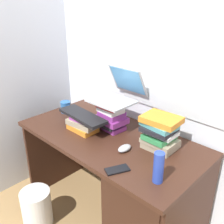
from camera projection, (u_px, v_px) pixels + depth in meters
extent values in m
plane|color=#9E7A4C|center=(110.00, 215.00, 2.16)|extent=(6.00, 6.00, 0.00)
cube|color=silver|center=(147.00, 48.00, 1.89)|extent=(6.00, 0.05, 2.60)
cube|color=silver|center=(178.00, 56.00, 1.70)|extent=(0.90, 0.01, 0.80)
cube|color=silver|center=(30.00, 40.00, 2.23)|extent=(0.05, 6.00, 2.60)
cube|color=#381E14|center=(110.00, 138.00, 1.87)|extent=(1.36, 0.68, 0.03)
cube|color=#381E14|center=(59.00, 148.00, 2.44)|extent=(0.02, 0.63, 0.71)
cube|color=#321B12|center=(155.00, 213.00, 1.71)|extent=(0.41, 0.58, 0.67)
cube|color=#8C338C|center=(111.00, 126.00, 1.96)|extent=(0.22, 0.15, 0.03)
cube|color=black|center=(110.00, 122.00, 1.96)|extent=(0.20, 0.19, 0.02)
cube|color=#8C338C|center=(111.00, 119.00, 1.93)|extent=(0.23, 0.18, 0.04)
cube|color=#8C338C|center=(112.00, 114.00, 1.91)|extent=(0.16, 0.15, 0.04)
cube|color=white|center=(111.00, 109.00, 1.90)|extent=(0.18, 0.14, 0.04)
cube|color=#B22D33|center=(113.00, 104.00, 1.90)|extent=(0.17, 0.19, 0.03)
cube|color=orange|center=(83.00, 128.00, 1.93)|extent=(0.22, 0.14, 0.04)
cube|color=gray|center=(83.00, 123.00, 1.91)|extent=(0.24, 0.15, 0.04)
cube|color=#8C338C|center=(84.00, 119.00, 1.91)|extent=(0.19, 0.14, 0.02)
cube|color=gray|center=(161.00, 145.00, 1.71)|extent=(0.21, 0.19, 0.04)
cube|color=gray|center=(160.00, 141.00, 1.68)|extent=(0.22, 0.16, 0.03)
cube|color=#338C4C|center=(159.00, 136.00, 1.68)|extent=(0.16, 0.18, 0.03)
cube|color=white|center=(159.00, 132.00, 1.68)|extent=(0.22, 0.14, 0.02)
cube|color=black|center=(159.00, 129.00, 1.65)|extent=(0.20, 0.19, 0.03)
cube|color=teal|center=(159.00, 125.00, 1.64)|extent=(0.22, 0.17, 0.03)
cube|color=orange|center=(161.00, 119.00, 1.64)|extent=(0.24, 0.19, 0.04)
cube|color=#B7BABF|center=(111.00, 101.00, 1.88)|extent=(0.31, 0.25, 0.01)
cube|color=#B7BABF|center=(128.00, 81.00, 1.95)|extent=(0.31, 0.11, 0.22)
cube|color=#59A5E5|center=(127.00, 80.00, 1.95)|extent=(0.27, 0.10, 0.19)
cube|color=black|center=(82.00, 116.00, 1.91)|extent=(0.43, 0.17, 0.02)
ellipsoid|color=#A5A8AD|center=(124.00, 148.00, 1.68)|extent=(0.06, 0.10, 0.04)
cylinder|color=#265999|center=(66.00, 107.00, 2.22)|extent=(0.08, 0.08, 0.10)
torus|color=#265999|center=(70.00, 108.00, 2.19)|extent=(0.05, 0.01, 0.05)
cylinder|color=#263FA5|center=(158.00, 168.00, 1.37)|extent=(0.06, 0.06, 0.18)
cube|color=black|center=(117.00, 170.00, 1.49)|extent=(0.12, 0.15, 0.01)
cylinder|color=silver|center=(37.00, 208.00, 2.03)|extent=(0.23, 0.23, 0.30)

